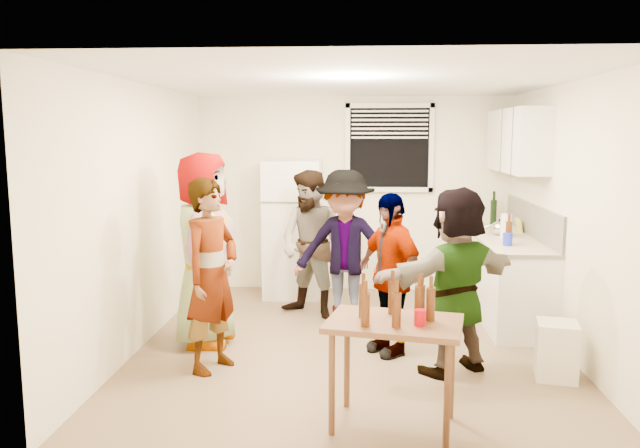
# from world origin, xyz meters

# --- Properties ---
(room) EXTENTS (4.00, 4.50, 2.50)m
(room) POSITION_xyz_m (0.00, 0.00, 0.00)
(room) COLOR white
(room) RESTS_ON ground
(window) EXTENTS (1.12, 0.10, 1.06)m
(window) POSITION_xyz_m (0.45, 2.21, 1.85)
(window) COLOR white
(window) RESTS_ON room
(refrigerator) EXTENTS (0.70, 0.70, 1.70)m
(refrigerator) POSITION_xyz_m (-0.75, 1.88, 0.85)
(refrigerator) COLOR white
(refrigerator) RESTS_ON ground
(counter_lower) EXTENTS (0.60, 2.20, 0.86)m
(counter_lower) POSITION_xyz_m (1.70, 1.15, 0.43)
(counter_lower) COLOR white
(counter_lower) RESTS_ON ground
(countertop) EXTENTS (0.64, 2.22, 0.04)m
(countertop) POSITION_xyz_m (1.70, 1.15, 0.88)
(countertop) COLOR beige
(countertop) RESTS_ON counter_lower
(backsplash) EXTENTS (0.03, 2.20, 0.36)m
(backsplash) POSITION_xyz_m (1.99, 1.15, 1.08)
(backsplash) COLOR #A5A096
(backsplash) RESTS_ON countertop
(upper_cabinets) EXTENTS (0.34, 1.60, 0.70)m
(upper_cabinets) POSITION_xyz_m (1.83, 1.35, 1.95)
(upper_cabinets) COLOR white
(upper_cabinets) RESTS_ON room
(kettle) EXTENTS (0.29, 0.27, 0.19)m
(kettle) POSITION_xyz_m (1.65, 1.22, 0.90)
(kettle) COLOR silver
(kettle) RESTS_ON countertop
(paper_towel) EXTENTS (0.12, 0.12, 0.26)m
(paper_towel) POSITION_xyz_m (1.68, 1.05, 0.90)
(paper_towel) COLOR white
(paper_towel) RESTS_ON countertop
(wine_bottle) EXTENTS (0.08, 0.08, 0.31)m
(wine_bottle) POSITION_xyz_m (1.75, 2.04, 0.90)
(wine_bottle) COLOR black
(wine_bottle) RESTS_ON countertop
(beer_bottle_counter) EXTENTS (0.06, 0.06, 0.24)m
(beer_bottle_counter) POSITION_xyz_m (1.60, 0.59, 0.90)
(beer_bottle_counter) COLOR #47230C
(beer_bottle_counter) RESTS_ON countertop
(blue_cup) EXTENTS (0.10, 0.10, 0.13)m
(blue_cup) POSITION_xyz_m (1.58, 0.53, 0.90)
(blue_cup) COLOR #1E2FD8
(blue_cup) RESTS_ON countertop
(picture_frame) EXTENTS (0.02, 0.19, 0.16)m
(picture_frame) POSITION_xyz_m (1.92, 1.46, 0.98)
(picture_frame) COLOR #CDCA46
(picture_frame) RESTS_ON countertop
(trash_bin) EXTENTS (0.38, 0.38, 0.48)m
(trash_bin) POSITION_xyz_m (1.72, -0.71, 0.25)
(trash_bin) COLOR white
(trash_bin) RESTS_ON ground
(serving_table) EXTENTS (1.00, 0.77, 0.76)m
(serving_table) POSITION_xyz_m (0.32, -1.67, 0.00)
(serving_table) COLOR brown
(serving_table) RESTS_ON ground
(beer_bottle_table) EXTENTS (0.06, 0.06, 0.23)m
(beer_bottle_table) POSITION_xyz_m (0.12, -1.81, 0.76)
(beer_bottle_table) COLOR #47230C
(beer_bottle_table) RESTS_ON serving_table
(red_cup) EXTENTS (0.08, 0.08, 0.11)m
(red_cup) POSITION_xyz_m (0.48, -1.77, 0.76)
(red_cup) COLOR #AF060D
(red_cup) RESTS_ON serving_table
(guest_grey) EXTENTS (1.90, 0.99, 0.59)m
(guest_grey) POSITION_xyz_m (-1.41, -0.02, 0.00)
(guest_grey) COLOR gray
(guest_grey) RESTS_ON ground
(guest_stripe) EXTENTS (1.76, 1.26, 0.40)m
(guest_stripe) POSITION_xyz_m (-1.18, -0.68, 0.00)
(guest_stripe) COLOR #141933
(guest_stripe) RESTS_ON ground
(guest_back_left) EXTENTS (1.51, 1.81, 0.62)m
(guest_back_left) POSITION_xyz_m (-0.44, 0.98, 0.00)
(guest_back_left) COLOR #513529
(guest_back_left) RESTS_ON ground
(guest_back_right) EXTENTS (1.32, 1.81, 0.62)m
(guest_back_right) POSITION_xyz_m (-0.07, 0.63, 0.00)
(guest_back_right) COLOR #3A3A3F
(guest_back_right) RESTS_ON ground
(guest_black) EXTENTS (1.73, 1.58, 0.37)m
(guest_black) POSITION_xyz_m (0.36, -0.17, 0.00)
(guest_black) COLOR black
(guest_black) RESTS_ON ground
(guest_orange) EXTENTS (2.11, 2.15, 0.47)m
(guest_orange) POSITION_xyz_m (0.90, -0.61, 0.00)
(guest_orange) COLOR #E4955D
(guest_orange) RESTS_ON ground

